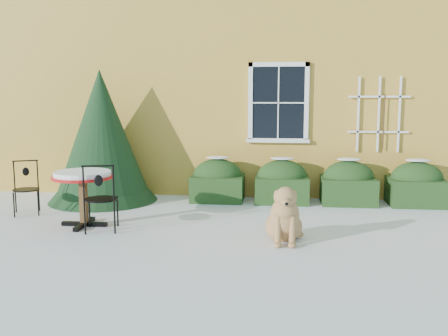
# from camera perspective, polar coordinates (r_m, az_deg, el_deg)

# --- Properties ---
(ground) EXTENTS (80.00, 80.00, 0.00)m
(ground) POSITION_cam_1_polar(r_m,az_deg,el_deg) (7.70, -0.82, -7.71)
(ground) COLOR white
(ground) RESTS_ON ground
(house) EXTENTS (12.40, 8.40, 6.40)m
(house) POSITION_cam_1_polar(r_m,az_deg,el_deg) (14.42, 2.67, 12.63)
(house) COLOR gold
(house) RESTS_ON ground
(hedge_row) EXTENTS (4.95, 0.80, 0.91)m
(hedge_row) POSITION_cam_1_polar(r_m,az_deg,el_deg) (10.07, 10.35, -1.69)
(hedge_row) COLOR #183213
(hedge_row) RESTS_ON ground
(evergreen_shrub) EXTENTS (2.18, 2.18, 2.64)m
(evergreen_shrub) POSITION_cam_1_polar(r_m,az_deg,el_deg) (10.33, -13.78, 2.16)
(evergreen_shrub) COLOR black
(evergreen_shrub) RESTS_ON ground
(bistro_table) EXTENTS (0.98, 0.98, 0.91)m
(bistro_table) POSITION_cam_1_polar(r_m,az_deg,el_deg) (8.40, -15.85, -1.39)
(bistro_table) COLOR black
(bistro_table) RESTS_ON ground
(patio_chair_near) EXTENTS (0.57, 0.57, 1.08)m
(patio_chair_near) POSITION_cam_1_polar(r_m,az_deg,el_deg) (8.06, -13.91, -3.30)
(patio_chair_near) COLOR black
(patio_chair_near) RESTS_ON ground
(patio_chair_far) EXTENTS (0.56, 0.56, 0.96)m
(patio_chair_far) POSITION_cam_1_polar(r_m,az_deg,el_deg) (9.67, -21.68, -2.09)
(patio_chair_far) COLOR black
(patio_chair_far) RESTS_ON ground
(dog) EXTENTS (0.60, 0.99, 0.88)m
(dog) POSITION_cam_1_polar(r_m,az_deg,el_deg) (7.31, 6.91, -5.77)
(dog) COLOR tan
(dog) RESTS_ON ground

